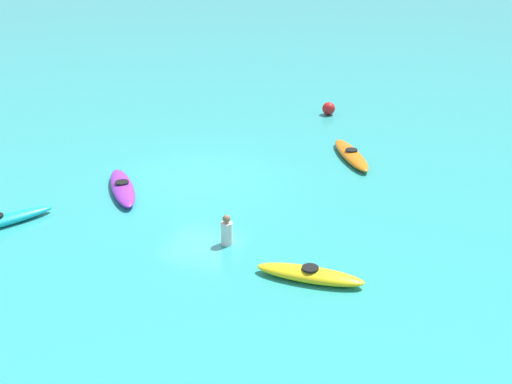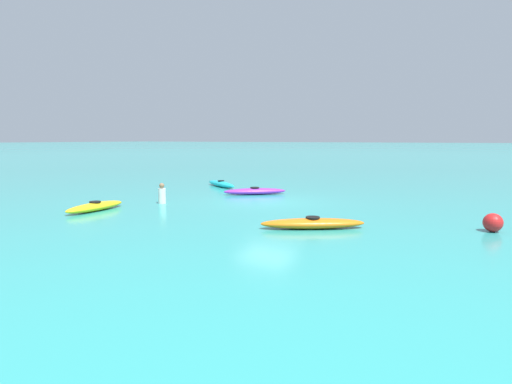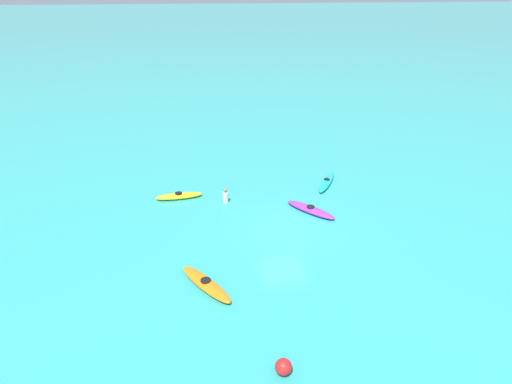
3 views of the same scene
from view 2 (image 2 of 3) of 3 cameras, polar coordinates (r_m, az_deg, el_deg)
name	(u,v)px [view 2 (image 2 of 3)]	position (r m, az deg, el deg)	size (l,w,h in m)	color
ground_plane	(267,202)	(18.69, 1.47, -1.34)	(600.00, 600.00, 0.00)	teal
kayak_yellow	(95,207)	(17.52, -20.65, -1.83)	(0.81, 2.76, 0.37)	yellow
kayak_orange	(313,223)	(13.29, 7.57, -4.17)	(3.08, 2.28, 0.37)	orange
kayak_purple	(255,191)	(21.16, -0.17, 0.10)	(2.86, 2.48, 0.37)	purple
kayak_cyan	(221,184)	(24.67, -4.68, 1.08)	(3.07, 2.18, 0.37)	#19B7C6
buoy_red	(493,223)	(14.51, 29.05, -3.59)	(0.56, 0.56, 0.56)	red
person_near_shore	(162,195)	(18.62, -12.43, -0.34)	(0.45, 0.45, 0.88)	silver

